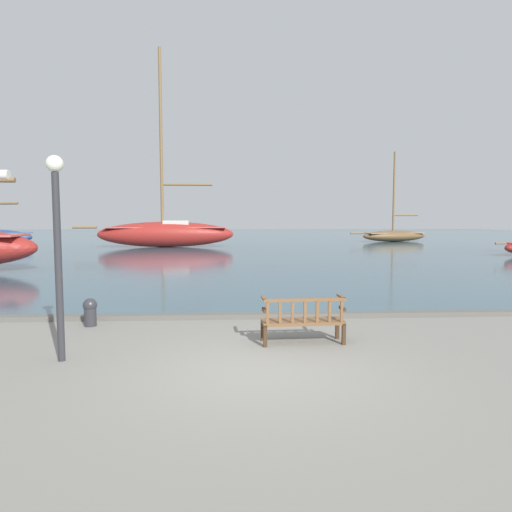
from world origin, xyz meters
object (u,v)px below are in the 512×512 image
at_px(lamp_post, 57,235).
at_px(sailboat_outer_port, 166,232).
at_px(sailboat_centre_channel, 394,235).
at_px(park_bench, 303,320).
at_px(mooring_bollard, 90,311).

bearing_deg(lamp_post, sailboat_outer_port, 94.63).
height_order(sailboat_centre_channel, lamp_post, sailboat_centre_channel).
relative_size(park_bench, mooring_bollard, 2.56).
relative_size(park_bench, sailboat_outer_port, 0.10).
bearing_deg(lamp_post, mooring_bollard, 96.41).
bearing_deg(park_bench, lamp_post, -168.51).
relative_size(sailboat_centre_channel, lamp_post, 2.49).
xyz_separation_m(park_bench, mooring_bollard, (-4.60, 1.65, -0.12)).
relative_size(sailboat_centre_channel, mooring_bollard, 13.68).
xyz_separation_m(sailboat_centre_channel, mooring_bollard, (-19.09, -33.55, -0.37)).
bearing_deg(park_bench, sailboat_centre_channel, 67.62).
distance_m(sailboat_centre_channel, mooring_bollard, 38.60).
bearing_deg(sailboat_outer_port, park_bench, -76.66).
height_order(park_bench, mooring_bollard, park_bench).
relative_size(mooring_bollard, lamp_post, 0.18).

